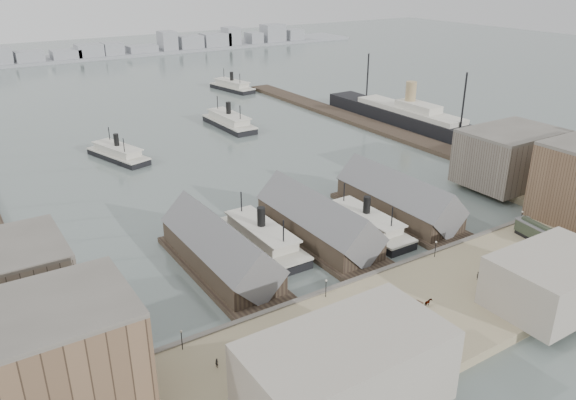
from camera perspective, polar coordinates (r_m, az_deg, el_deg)
ground at (r=125.49m, az=7.48°, el=-7.03°), size 900.00×900.00×0.00m
quay at (r=112.91m, az=14.10°, el=-10.72°), size 180.00×30.00×2.00m
seawall at (r=121.58m, az=9.09°, el=-7.57°), size 180.00×1.20×2.30m
east_wharf at (r=236.17m, az=8.15°, el=7.63°), size 10.00×180.00×1.60m
ferry_shed_west at (r=123.19m, az=-6.92°, el=-5.14°), size 14.00×42.00×12.60m
ferry_shed_center at (r=135.05m, az=3.01°, el=-2.36°), size 14.00×42.00×12.60m
ferry_shed_east at (r=150.50m, az=11.10°, el=-0.03°), size 14.00×42.00×12.60m
warehouse_west_front at (r=86.68m, az=-25.74°, el=-16.03°), size 32.00×18.00×18.00m
warehouse_east_back at (r=178.14m, az=21.57°, el=4.07°), size 28.00×20.00×15.00m
street_bldg_center at (r=118.26m, az=25.42°, el=-7.39°), size 24.00×16.00×10.00m
street_bldg_west at (r=84.78m, az=5.87°, el=-17.03°), size 30.00×16.00×12.00m
lamp_post_far_w at (r=98.19m, az=-10.77°, el=-13.44°), size 0.44×0.44×3.92m
lamp_post_near_w at (r=110.24m, az=3.89°, el=-8.60°), size 0.44×0.44×3.92m
lamp_post_near_e at (r=128.32m, az=14.78°, el=-4.54°), size 0.44×0.44×3.92m
lamp_post_far_e at (r=150.26m, az=22.66°, el=-1.46°), size 0.44×0.44×3.92m
far_shore at (r=425.82m, az=-23.64°, el=13.23°), size 500.00×40.00×15.72m
ferry_docked_west at (r=132.98m, az=-2.70°, el=-3.79°), size 9.05×30.18×10.78m
ferry_docked_east at (r=141.55m, az=7.90°, el=-2.34°), size 8.46×28.18×10.07m
ferry_open_near at (r=201.30m, az=-16.89°, el=4.59°), size 15.39×27.97×9.57m
ferry_open_mid at (r=232.91m, az=-6.02°, el=7.98°), size 9.96×31.25×11.10m
ferry_open_far at (r=303.63m, az=-5.71°, el=11.47°), size 13.66×29.81×10.26m
ocean_steamer at (r=238.25m, az=12.20°, el=8.26°), size 12.57×91.84×18.37m
tram at (r=143.85m, az=23.85°, el=-3.06°), size 4.38×11.23×3.89m
horse_cart_left at (r=98.76m, az=-1.12°, el=-14.07°), size 4.88×2.86×1.69m
horse_cart_center at (r=111.06m, az=13.63°, el=-10.20°), size 4.91×2.20×1.47m
horse_cart_right at (r=126.25m, az=23.67°, el=-7.31°), size 4.76×2.31×1.56m
pedestrian_0 at (r=94.84m, az=-7.25°, el=-16.11°), size 0.65×0.73×1.66m
pedestrian_2 at (r=101.77m, az=1.45°, el=-12.84°), size 1.19×0.97×1.60m
pedestrian_3 at (r=100.33m, az=6.33°, el=-13.54°), size 1.11×0.76×1.75m
pedestrian_4 at (r=113.51m, az=9.91°, el=-9.03°), size 0.95×0.95×1.67m
pedestrian_5 at (r=123.03m, az=18.71°, el=-7.28°), size 0.76×0.66×1.75m
pedestrian_6 at (r=131.44m, az=19.94°, el=-5.46°), size 1.02×0.97×1.66m
pedestrian_7 at (r=125.84m, az=22.14°, el=-7.10°), size 1.16×0.69×1.77m
pedestrian_8 at (r=149.02m, az=25.19°, el=-2.88°), size 1.02×1.07×1.78m
pedestrian_10 at (r=123.46m, az=20.68°, el=-7.50°), size 1.12×1.20×1.62m
pedestrian_11 at (r=143.69m, az=26.50°, el=-4.07°), size 0.82×0.79×1.81m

